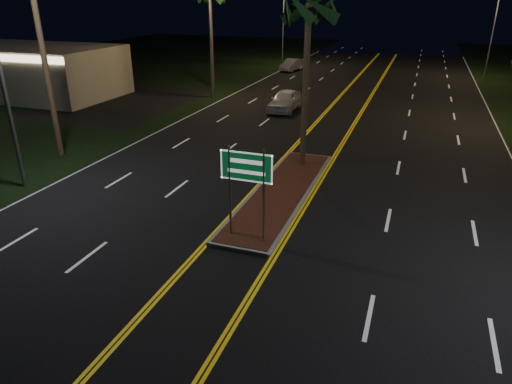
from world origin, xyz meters
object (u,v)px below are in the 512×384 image
at_px(streetlight_left_near, 4,55).
at_px(streetlight_left_far, 286,15).
at_px(palm_median, 309,8).
at_px(car_near, 285,99).
at_px(streetlight_right_far, 491,19).
at_px(commercial_building, 27,71).
at_px(highway_sign, 246,175).
at_px(car_far, 292,64).
at_px(median_island, 282,192).
at_px(streetlight_left_mid, 215,25).

distance_m(streetlight_left_near, streetlight_left_far, 40.00).
xyz_separation_m(palm_median, car_near, (-4.18, 11.25, -6.42)).
xyz_separation_m(streetlight_left_near, streetlight_right_far, (21.23, 38.00, 0.00)).
bearing_deg(palm_median, commercial_building, 159.95).
relative_size(highway_sign, palm_median, 0.39).
bearing_deg(highway_sign, car_far, 103.23).
bearing_deg(car_near, highway_sign, -77.63).
bearing_deg(highway_sign, commercial_building, 146.52).
height_order(palm_median, car_near, palm_median).
xyz_separation_m(highway_sign, streetlight_left_far, (-10.61, 41.20, 3.25)).
bearing_deg(car_near, streetlight_right_far, 53.78).
bearing_deg(streetlight_right_far, car_near, -126.14).
bearing_deg(streetlight_left_far, median_island, -74.00).
bearing_deg(streetlight_left_mid, commercial_building, -165.39).
bearing_deg(median_island, car_far, 104.83).
bearing_deg(streetlight_left_far, streetlight_right_far, -5.38).
distance_m(median_island, palm_median, 8.00).
height_order(median_island, streetlight_right_far, streetlight_right_far).
relative_size(streetlight_left_far, streetlight_right_far, 1.00).
bearing_deg(car_near, car_far, 103.96).
distance_m(highway_sign, streetlight_left_mid, 23.93).
bearing_deg(streetlight_left_near, streetlight_left_far, 90.00).
relative_size(commercial_building, streetlight_right_far, 1.67).
bearing_deg(commercial_building, streetlight_left_near, -46.10).
distance_m(streetlight_left_far, palm_median, 35.18).
bearing_deg(streetlight_left_near, palm_median, 31.49).
distance_m(streetlight_left_far, car_far, 6.44).
height_order(commercial_building, palm_median, palm_median).
distance_m(streetlight_right_far, palm_median, 33.28).
xyz_separation_m(streetlight_right_far, car_far, (-19.42, -1.74, -4.93)).
bearing_deg(car_near, median_island, -74.25).
bearing_deg(highway_sign, car_near, 102.44).
bearing_deg(car_far, car_near, -66.57).
xyz_separation_m(streetlight_left_mid, palm_median, (10.61, -13.50, 1.62)).
xyz_separation_m(commercial_building, streetlight_left_mid, (15.39, 4.01, 3.65)).
bearing_deg(streetlight_left_far, highway_sign, -75.56).
bearing_deg(streetlight_right_far, streetlight_left_far, 174.62).
relative_size(streetlight_left_mid, car_far, 2.05).
relative_size(streetlight_right_far, car_near, 1.75).
height_order(streetlight_left_near, car_far, streetlight_left_near).
distance_m(streetlight_left_mid, palm_median, 17.25).
bearing_deg(car_far, commercial_building, -120.90).
bearing_deg(palm_median, car_near, 110.39).
height_order(highway_sign, car_near, highway_sign).
distance_m(median_island, streetlight_left_far, 38.89).
relative_size(streetlight_left_near, streetlight_right_far, 1.00).
bearing_deg(highway_sign, streetlight_left_far, 104.44).
bearing_deg(streetlight_right_far, median_island, -106.87).
bearing_deg(highway_sign, streetlight_left_near, 173.53).
relative_size(commercial_building, car_far, 3.42).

